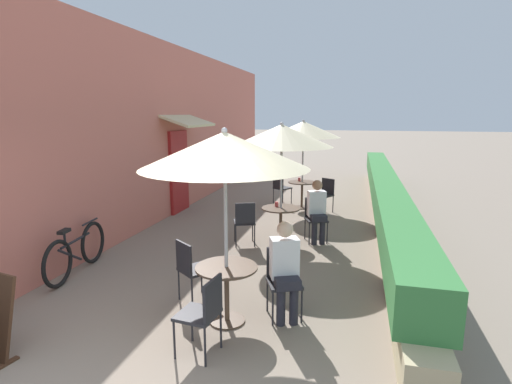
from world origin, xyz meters
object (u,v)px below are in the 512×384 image
at_px(cafe_chair_mid_left, 245,220).
at_px(patio_umbrella_far, 303,129).
at_px(patio_umbrella_near, 225,150).
at_px(cafe_chair_far_right, 325,192).
at_px(patio_umbrella_mid, 282,136).
at_px(cafe_chair_near_right, 283,276).
at_px(coffee_cup_far, 299,179).
at_px(seated_patron_mid_right, 317,209).
at_px(patio_table_far, 302,189).
at_px(patio_table_near, 227,282).
at_px(cafe_chair_near_left, 204,310).
at_px(coffee_cup_mid, 277,204).
at_px(bicycle_leaning, 76,251).
at_px(cafe_chair_far_left, 281,186).
at_px(seated_patron_near_right, 285,267).
at_px(cafe_chair_mid_right, 315,216).
at_px(cafe_chair_near_back, 191,266).
at_px(patio_table_mid, 281,218).

height_order(cafe_chair_mid_left, patio_umbrella_far, patio_umbrella_far).
bearing_deg(patio_umbrella_near, cafe_chair_far_right, 83.22).
xyz_separation_m(patio_umbrella_mid, cafe_chair_far_right, (0.64, 2.78, -1.60)).
xyz_separation_m(cafe_chair_near_right, coffee_cup_far, (-0.67, 6.03, 0.25)).
relative_size(seated_patron_mid_right, patio_table_far, 1.66).
relative_size(patio_table_near, patio_umbrella_mid, 0.32).
distance_m(patio_table_near, patio_umbrella_mid, 3.55).
bearing_deg(cafe_chair_near_left, cafe_chair_mid_left, 16.01).
height_order(coffee_cup_mid, bicycle_leaning, bicycle_leaning).
relative_size(coffee_cup_mid, cafe_chair_far_left, 0.10).
relative_size(patio_table_near, cafe_chair_near_left, 0.87).
height_order(cafe_chair_near_right, seated_patron_near_right, seated_patron_near_right).
distance_m(cafe_chair_mid_left, bicycle_leaning, 2.99).
bearing_deg(cafe_chair_mid_right, cafe_chair_near_right, 67.86).
height_order(cafe_chair_near_back, cafe_chair_mid_left, same).
height_order(patio_umbrella_near, coffee_cup_mid, patio_umbrella_near).
bearing_deg(cafe_chair_mid_right, seated_patron_near_right, 68.67).
bearing_deg(patio_table_near, seated_patron_mid_right, 77.58).
xyz_separation_m(patio_table_near, patio_umbrella_far, (0.06, 6.27, 1.60)).
relative_size(cafe_chair_near_left, coffee_cup_mid, 9.67).
relative_size(cafe_chair_near_back, patio_table_far, 1.15).
bearing_deg(patio_umbrella_near, patio_table_mid, 88.85).
height_order(cafe_chair_mid_left, patio_table_far, cafe_chair_mid_left).
height_order(patio_table_far, patio_umbrella_far, patio_umbrella_far).
bearing_deg(patio_table_near, coffee_cup_mid, 90.69).
xyz_separation_m(cafe_chair_far_right, bicycle_leaning, (-3.50, -5.11, -0.14)).
xyz_separation_m(patio_table_near, cafe_chair_mid_left, (-0.58, 2.84, 0.00)).
bearing_deg(patio_umbrella_far, patio_table_near, -90.55).
height_order(patio_table_mid, bicycle_leaning, bicycle_leaning).
distance_m(cafe_chair_near_back, cafe_chair_mid_left, 2.47).
xyz_separation_m(seated_patron_near_right, coffee_cup_far, (-0.71, 6.13, 0.07)).
xyz_separation_m(seated_patron_mid_right, cafe_chair_far_right, (-0.04, 2.56, -0.17)).
xyz_separation_m(patio_table_mid, coffee_cup_far, (-0.10, 3.21, 0.25)).
distance_m(patio_umbrella_near, bicycle_leaning, 3.40).
bearing_deg(patio_table_mid, patio_umbrella_mid, 82.87).
bearing_deg(patio_table_near, cafe_chair_mid_right, 78.56).
bearing_deg(cafe_chair_near_left, seated_patron_mid_right, -3.49).
bearing_deg(patio_umbrella_near, cafe_chair_near_left, -90.86).
xyz_separation_m(patio_table_near, cafe_chair_near_back, (-0.62, 0.37, 0.00)).
height_order(cafe_chair_mid_right, cafe_chair_far_left, same).
height_order(seated_patron_near_right, coffee_cup_far, seated_patron_near_right).
bearing_deg(patio_table_far, seated_patron_mid_right, -76.60).
bearing_deg(cafe_chair_near_right, cafe_chair_mid_right, -114.46).
xyz_separation_m(cafe_chair_near_back, cafe_chair_far_right, (1.33, 5.58, 0.00)).
relative_size(cafe_chair_mid_left, coffee_cup_mid, 9.67).
relative_size(patio_table_near, cafe_chair_mid_right, 0.87).
xyz_separation_m(cafe_chair_near_left, cafe_chair_mid_left, (-0.57, 3.56, 0.00)).
xyz_separation_m(cafe_chair_near_right, coffee_cup_mid, (-0.67, 2.91, 0.25)).
relative_size(patio_table_near, cafe_chair_far_left, 0.87).
bearing_deg(cafe_chair_far_left, patio_table_mid, -47.07).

